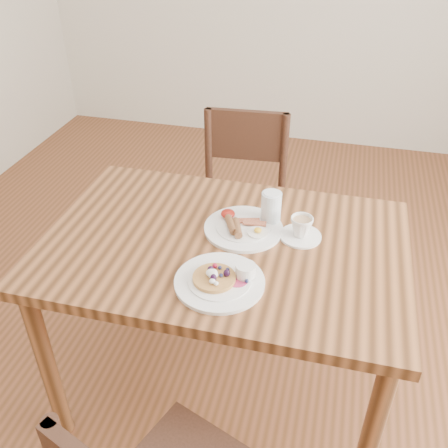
{
  "coord_description": "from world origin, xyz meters",
  "views": [
    {
      "loc": [
        0.33,
        -1.29,
        1.74
      ],
      "look_at": [
        0.0,
        0.0,
        0.82
      ],
      "focal_mm": 40.0,
      "sensor_mm": 36.0,
      "label": 1
    }
  ],
  "objects_px": {
    "teacup_saucer": "(301,229)",
    "water_glass": "(271,208)",
    "chair_far": "(241,199)",
    "dining_table": "(224,264)",
    "breakfast_plate": "(242,227)",
    "pancake_plate": "(222,279)"
  },
  "relations": [
    {
      "from": "teacup_saucer",
      "to": "water_glass",
      "type": "distance_m",
      "value": 0.13
    },
    {
      "from": "dining_table",
      "to": "water_glass",
      "type": "bearing_deg",
      "value": 49.25
    },
    {
      "from": "breakfast_plate",
      "to": "water_glass",
      "type": "bearing_deg",
      "value": 39.34
    },
    {
      "from": "pancake_plate",
      "to": "teacup_saucer",
      "type": "bearing_deg",
      "value": 55.67
    },
    {
      "from": "teacup_saucer",
      "to": "water_glass",
      "type": "relative_size",
      "value": 1.19
    },
    {
      "from": "pancake_plate",
      "to": "breakfast_plate",
      "type": "xyz_separation_m",
      "value": [
        -0.0,
        0.28,
        -0.0
      ]
    },
    {
      "from": "dining_table",
      "to": "pancake_plate",
      "type": "relative_size",
      "value": 4.44
    },
    {
      "from": "pancake_plate",
      "to": "water_glass",
      "type": "distance_m",
      "value": 0.37
    },
    {
      "from": "dining_table",
      "to": "teacup_saucer",
      "type": "relative_size",
      "value": 8.57
    },
    {
      "from": "breakfast_plate",
      "to": "chair_far",
      "type": "bearing_deg",
      "value": 102.5
    },
    {
      "from": "chair_far",
      "to": "teacup_saucer",
      "type": "relative_size",
      "value": 6.29
    },
    {
      "from": "teacup_saucer",
      "to": "water_glass",
      "type": "xyz_separation_m",
      "value": [
        -0.11,
        0.06,
        0.03
      ]
    },
    {
      "from": "teacup_saucer",
      "to": "pancake_plate",
      "type": "bearing_deg",
      "value": -124.33
    },
    {
      "from": "water_glass",
      "to": "teacup_saucer",
      "type": "bearing_deg",
      "value": -28.94
    },
    {
      "from": "pancake_plate",
      "to": "breakfast_plate",
      "type": "distance_m",
      "value": 0.28
    },
    {
      "from": "dining_table",
      "to": "breakfast_plate",
      "type": "bearing_deg",
      "value": 61.21
    },
    {
      "from": "dining_table",
      "to": "water_glass",
      "type": "height_order",
      "value": "water_glass"
    },
    {
      "from": "chair_far",
      "to": "dining_table",
      "type": "bearing_deg",
      "value": 93.02
    },
    {
      "from": "dining_table",
      "to": "teacup_saucer",
      "type": "height_order",
      "value": "teacup_saucer"
    },
    {
      "from": "dining_table",
      "to": "water_glass",
      "type": "relative_size",
      "value": 10.22
    },
    {
      "from": "breakfast_plate",
      "to": "water_glass",
      "type": "distance_m",
      "value": 0.12
    },
    {
      "from": "pancake_plate",
      "to": "water_glass",
      "type": "height_order",
      "value": "water_glass"
    }
  ]
}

